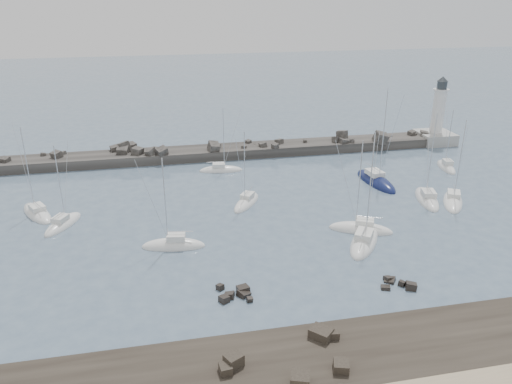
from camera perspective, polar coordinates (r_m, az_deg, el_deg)
ground at (r=62.78m, az=-0.55°, el=-6.68°), size 400.00×400.00×0.00m
rock_shelf at (r=45.32m, az=5.28°, el=-19.94°), size 140.00×12.04×1.81m
rock_cluster_near at (r=54.31m, az=-2.33°, el=-11.60°), size 3.70×3.75×1.38m
rock_cluster_far at (r=58.06m, az=15.79°, el=-10.13°), size 4.12×3.38×1.52m
breakwater at (r=96.72m, az=-9.38°, el=3.88°), size 115.00×7.65×5.47m
lighthouse at (r=111.80m, az=19.88°, el=6.84°), size 7.00×7.00×14.60m
sailboat_1 at (r=78.80m, az=-23.70°, el=-2.29°), size 6.67×8.99×13.85m
sailboat_3 at (r=73.91m, az=-21.19°, el=-3.49°), size 5.59×7.98×12.30m
sailboat_4 at (r=89.54m, az=-4.03°, el=2.49°), size 7.98×3.23×12.28m
sailboat_5 at (r=64.30m, az=-9.39°, el=-6.09°), size 8.33×3.73×12.96m
sailboat_6 at (r=75.76m, az=-1.09°, el=-1.25°), size 6.31×7.86×12.42m
sailboat_7 at (r=65.84m, az=12.24°, el=-5.61°), size 8.05×9.96×15.72m
sailboat_8 at (r=86.37m, az=13.52°, el=1.16°), size 4.63×11.32×17.31m
sailboat_9 at (r=68.98m, az=11.89°, el=-4.23°), size 8.89×5.98×13.69m
sailboat_10 at (r=81.27m, az=18.93°, el=-0.83°), size 5.11×9.63×14.61m
sailboat_11 at (r=81.87m, az=21.57°, el=-1.04°), size 6.93×9.19×14.17m
sailboat_12 at (r=96.99m, az=20.90°, el=2.62°), size 3.54×7.47×11.67m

